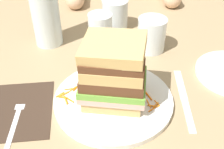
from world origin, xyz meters
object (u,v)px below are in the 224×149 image
object	(u,v)px
main_plate	(112,100)
napkin_dark	(19,109)
fork	(16,116)
empty_tumbler_1	(100,30)
juice_glass	(151,37)
sandwich	(112,73)
knife	(185,100)
empty_tumbler_0	(115,14)

from	to	relation	value
main_plate	napkin_dark	distance (m)	0.20
napkin_dark	fork	bearing A→B (deg)	-89.82
empty_tumbler_1	juice_glass	bearing A→B (deg)	-10.03
juice_glass	sandwich	bearing A→B (deg)	-118.20
main_plate	empty_tumbler_1	bearing A→B (deg)	96.28
knife	empty_tumbler_0	xyz separation A→B (m)	(-0.14, 0.33, 0.04)
juice_glass	empty_tumbler_1	bearing A→B (deg)	169.97
napkin_dark	fork	distance (m)	0.02
main_plate	knife	bearing A→B (deg)	-0.37
main_plate	knife	world-z (taller)	main_plate
juice_glass	empty_tumbler_0	world-z (taller)	same
napkin_dark	empty_tumbler_0	bearing A→B (deg)	58.46
fork	empty_tumbler_1	bearing A→B (deg)	57.90
main_plate	juice_glass	xyz separation A→B (m)	(0.11, 0.21, 0.03)
main_plate	juice_glass	distance (m)	0.24
napkin_dark	juice_glass	distance (m)	0.39
fork	knife	size ratio (longest dim) A/B	0.83
main_plate	empty_tumbler_0	distance (m)	0.33
sandwich	empty_tumbler_1	size ratio (longest dim) A/B	1.58
main_plate	fork	world-z (taller)	main_plate
knife	empty_tumbler_1	xyz separation A→B (m)	(-0.18, 0.23, 0.05)
fork	juice_glass	bearing A→B (deg)	38.99
main_plate	sandwich	distance (m)	0.07
main_plate	fork	size ratio (longest dim) A/B	1.55
napkin_dark	knife	distance (m)	0.36
main_plate	empty_tumbler_1	size ratio (longest dim) A/B	2.73
knife	sandwich	bearing A→B (deg)	179.47
napkin_dark	main_plate	bearing A→B (deg)	5.51
juice_glass	empty_tumbler_0	distance (m)	0.15
sandwich	fork	xyz separation A→B (m)	(-0.20, -0.04, -0.07)
napkin_dark	empty_tumbler_1	distance (m)	0.31
fork	sandwich	bearing A→B (deg)	11.98
empty_tumbler_0	napkin_dark	bearing A→B (deg)	-121.54
knife	juice_glass	distance (m)	0.22
empty_tumbler_0	empty_tumbler_1	size ratio (longest dim) A/B	0.96
main_plate	sandwich	size ratio (longest dim) A/B	1.73
knife	empty_tumbler_1	bearing A→B (deg)	128.16
main_plate	juice_glass	size ratio (longest dim) A/B	2.82
empty_tumbler_1	fork	bearing A→B (deg)	-122.10
napkin_dark	fork	world-z (taller)	fork
empty_tumbler_1	napkin_dark	bearing A→B (deg)	-124.34
empty_tumbler_1	main_plate	bearing A→B (deg)	-83.72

